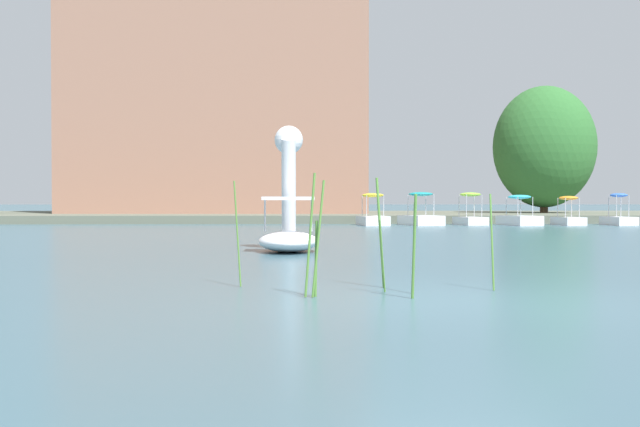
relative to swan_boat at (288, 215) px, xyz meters
The scene contains 12 objects.
ground_plane 9.96m from the swan_boat, 77.35° to the right, with size 417.52×417.52×0.00m, color #385966.
shore_bank_far 30.95m from the swan_boat, 85.97° to the left, with size 158.74×18.70×0.43m, color #5B6051.
swan_boat is the anchor object (origin of this frame).
pedal_boat_yellow 19.93m from the swan_boat, 78.73° to the left, with size 1.50×2.42×1.55m.
pedal_boat_teal 20.76m from the swan_boat, 72.45° to the left, with size 2.09×2.68×1.61m.
pedal_boat_lime 21.67m from the swan_boat, 66.33° to the left, with size 1.50×2.02×1.59m.
pedal_boat_cyan 22.35m from the swan_boat, 60.51° to the left, with size 1.92×2.47×1.47m.
pedal_boat_orange 23.64m from the swan_boat, 55.44° to the left, with size 1.25×1.98×1.42m.
pedal_boat_blue 25.05m from the swan_boat, 50.74° to the left, with size 1.27×2.04×1.56m.
tree_willow_near_path 34.39m from the swan_boat, 62.84° to the left, with size 8.15×7.90×7.87m.
apartment_block 34.37m from the swan_boat, 97.66° to the left, with size 18.18×12.42×16.00m, color #996B56.
reed_clump_foreground 8.89m from the swan_boat, 83.22° to the right, with size 3.57×1.68×1.57m.
Camera 1 is at (-2.00, -9.70, 1.23)m, focal length 45.44 mm.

